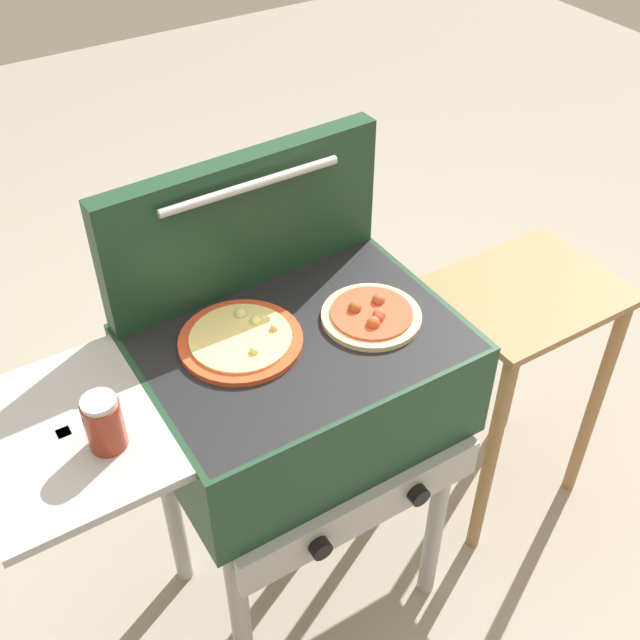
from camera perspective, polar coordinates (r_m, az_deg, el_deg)
The scene contains 7 objects.
ground_plane at distance 2.26m, azimuth -1.13°, elevation -18.44°, with size 8.00×8.00×0.00m, color gray.
grill at distance 1.65m, azimuth -1.81°, elevation -5.16°, with size 0.96×0.53×0.90m.
grill_lid_open at distance 1.62m, azimuth -5.55°, elevation 7.13°, with size 0.63×0.09×0.30m.
pizza_cheese at distance 1.55m, azimuth -5.78°, elevation -1.42°, with size 0.25×0.25×0.03m.
pizza_pepperoni at distance 1.60m, azimuth 3.77°, elevation 0.36°, with size 0.21×0.21×0.04m.
sauce_jar at distance 1.37m, azimuth -15.49°, elevation -7.25°, with size 0.07×0.07×0.11m.
prep_table at distance 2.13m, azimuth 14.10°, elevation -2.25°, with size 0.44×0.36×0.75m.
Camera 1 is at (-0.58, -1.01, 1.94)m, focal length 43.86 mm.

